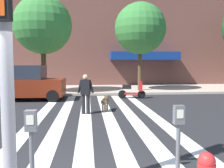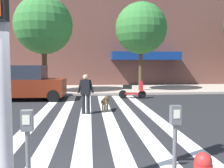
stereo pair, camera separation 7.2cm
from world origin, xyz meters
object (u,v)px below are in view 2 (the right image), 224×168
pedestrian_dog_walker (86,92)px  parked_scooter (133,90)px  street_tree_nearest (44,25)px  parking_meter_curbside (28,148)px  dog_on_leash (105,101)px  parking_meter_second_along (175,140)px  parked_car_behind_first (25,83)px  street_tree_middle (141,29)px

pedestrian_dog_walker → parked_scooter: bearing=57.5°
parked_scooter → street_tree_nearest: size_ratio=0.26×
street_tree_nearest → pedestrian_dog_walker: size_ratio=3.88×
parking_meter_curbside → dog_on_leash: 7.62m
parking_meter_curbside → street_tree_nearest: (-2.21, 13.51, 3.55)m
parking_meter_second_along → parked_car_behind_first: parked_car_behind_first is taller
parking_meter_curbside → parked_car_behind_first: 11.55m
street_tree_nearest → parking_meter_second_along: bearing=-72.7°
parked_car_behind_first → parked_scooter: (6.26, 0.01, -0.48)m
parked_car_behind_first → street_tree_middle: street_tree_middle is taller
street_tree_nearest → pedestrian_dog_walker: 8.05m
street_tree_nearest → dog_on_leash: 8.20m
pedestrian_dog_walker → dog_on_leash: 1.11m
parked_scooter → street_tree_nearest: (-5.54, 2.33, 4.10)m
parked_car_behind_first → pedestrian_dog_walker: size_ratio=2.73×
parking_meter_curbside → street_tree_middle: street_tree_middle is taller
parking_meter_curbside → street_tree_middle: (4.44, 14.18, 3.53)m
pedestrian_dog_walker → dog_on_leash: pedestrian_dog_walker is taller
parked_scooter → pedestrian_dog_walker: 5.07m
parking_meter_second_along → parked_scooter: bearing=82.9°
parking_meter_second_along → pedestrian_dog_walker: (-1.35, 6.77, -0.10)m
street_tree_middle → parking_meter_second_along: bearing=-100.1°
parking_meter_curbside → parked_scooter: 11.68m
street_tree_middle → parked_car_behind_first: bearing=-157.8°
parking_meter_curbside → dog_on_leash: bearing=79.0°
parking_meter_second_along → pedestrian_dog_walker: size_ratio=0.83×
parking_meter_curbside → parked_car_behind_first: size_ratio=0.30×
parking_meter_second_along → dog_on_leash: parking_meter_second_along is taller
pedestrian_dog_walker → parking_meter_curbside: bearing=-95.0°
street_tree_middle → pedestrian_dog_walker: (-3.84, -7.26, -3.63)m
parked_car_behind_first → dog_on_leash: size_ratio=4.51×
parking_meter_curbside → parked_scooter: bearing=73.4°
parked_car_behind_first → parking_meter_second_along: bearing=-66.1°
dog_on_leash → pedestrian_dog_walker: bearing=-147.9°
street_tree_nearest → street_tree_middle: size_ratio=1.02×
street_tree_middle → dog_on_leash: bearing=-114.0°
parking_meter_second_along → pedestrian_dog_walker: 6.90m
pedestrian_dog_walker → parking_meter_second_along: bearing=-78.7°
street_tree_middle → dog_on_leash: (-2.99, -6.73, -4.12)m
parked_scooter → dog_on_leash: bearing=-116.6°
parking_meter_second_along → street_tree_nearest: bearing=107.3°
pedestrian_dog_walker → street_tree_middle: bearing=62.1°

